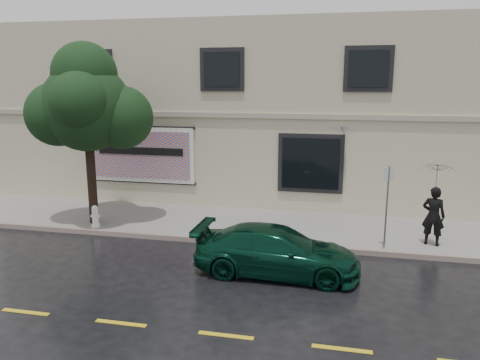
% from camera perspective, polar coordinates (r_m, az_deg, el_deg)
% --- Properties ---
extents(ground, '(90.00, 90.00, 0.00)m').
position_cam_1_polar(ground, '(13.14, -7.46, -9.63)').
color(ground, black).
rests_on(ground, ground).
extents(sidewalk, '(20.00, 3.50, 0.15)m').
position_cam_1_polar(sidewalk, '(16.03, -3.57, -5.21)').
color(sidewalk, gray).
rests_on(sidewalk, ground).
extents(curb, '(20.00, 0.18, 0.16)m').
position_cam_1_polar(curb, '(14.44, -5.47, -7.22)').
color(curb, gray).
rests_on(curb, ground).
extents(road_marking, '(19.00, 0.12, 0.01)m').
position_cam_1_polar(road_marking, '(10.23, -14.31, -16.55)').
color(road_marking, gold).
rests_on(road_marking, ground).
extents(building, '(20.00, 8.12, 7.00)m').
position_cam_1_polar(building, '(20.93, 0.62, 8.45)').
color(building, beige).
rests_on(building, ground).
extents(billboard, '(4.30, 0.16, 2.20)m').
position_cam_1_polar(billboard, '(18.20, -11.97, 3.04)').
color(billboard, white).
rests_on(billboard, ground).
extents(car, '(4.21, 1.93, 1.22)m').
position_cam_1_polar(car, '(12.00, 4.49, -8.61)').
color(car, '#083423').
rests_on(car, ground).
extents(pedestrian, '(0.73, 0.59, 1.73)m').
position_cam_1_polar(pedestrian, '(14.57, 22.51, -4.07)').
color(pedestrian, black).
rests_on(pedestrian, sidewalk).
extents(umbrella, '(1.03, 1.03, 0.72)m').
position_cam_1_polar(umbrella, '(14.29, 22.91, 0.67)').
color(umbrella, black).
rests_on(umbrella, pedestrian).
extents(street_tree, '(2.84, 2.84, 5.26)m').
position_cam_1_polar(street_tree, '(15.87, -18.18, 8.36)').
color(street_tree, black).
rests_on(street_tree, sidewalk).
extents(fire_hydrant, '(0.30, 0.28, 0.72)m').
position_cam_1_polar(fire_hydrant, '(15.94, -17.22, -4.25)').
color(fire_hydrant, white).
rests_on(fire_hydrant, sidewalk).
extents(sign_pole, '(0.27, 0.14, 2.38)m').
position_cam_1_polar(sign_pole, '(13.63, 17.50, -2.25)').
color(sign_pole, gray).
rests_on(sign_pole, sidewalk).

